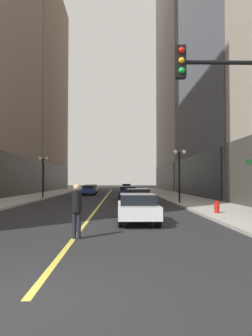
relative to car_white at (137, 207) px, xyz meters
name	(u,v)px	position (x,y,z in m)	size (l,w,h in m)	color
ground_plane	(106,196)	(-2.36, 25.08, -0.72)	(200.00, 200.00, 0.00)	#262628
sidewalk_left	(38,196)	(-10.61, 25.08, -0.65)	(4.50, 78.00, 0.15)	#ADA8A0
sidewalk_right	(174,196)	(5.89, 25.08, -0.65)	(4.50, 78.00, 0.15)	#ADA8A0
lane_centre_stripe	(106,196)	(-2.36, 25.08, -0.72)	(0.16, 70.00, 0.01)	#E5D64C
building_left_far	(29,87)	(-18.70, 50.08, 19.67)	(11.88, 26.00, 40.95)	gray
building_right_far	(195,36)	(14.55, 50.08, 30.42)	(13.01, 26.00, 62.45)	#A8A399
car_white	(137,207)	(0.00, 0.00, 0.00)	(1.78, 4.77, 1.32)	silver
car_green	(137,197)	(0.54, 9.38, 0.00)	(1.96, 4.14, 1.32)	#196038
car_navy	(128,192)	(0.12, 20.32, 0.00)	(1.98, 4.18, 1.32)	#141E4C
car_blue	(89,190)	(-4.88, 29.60, 0.00)	(1.91, 4.67, 1.32)	navy
car_silver	(91,188)	(-5.10, 36.56, 0.00)	(2.04, 4.68, 1.32)	#B7B7BC
car_red	(126,187)	(0.62, 46.95, 0.00)	(1.79, 4.59, 1.32)	#B21919
pedestrian_in_black_coat	(77,206)	(-2.26, -4.24, 0.35)	(0.41, 0.41, 1.83)	black
street_lamp_left_far	(43,168)	(-8.76, 19.49, 2.54)	(1.06, 0.36, 4.43)	black
street_lamp_right_mid	(179,164)	(4.04, 11.27, 2.54)	(1.06, 0.36, 4.43)	black
fire_hydrant_right	(217,208)	(4.54, 2.83, -0.32)	(0.28, 0.28, 0.80)	red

